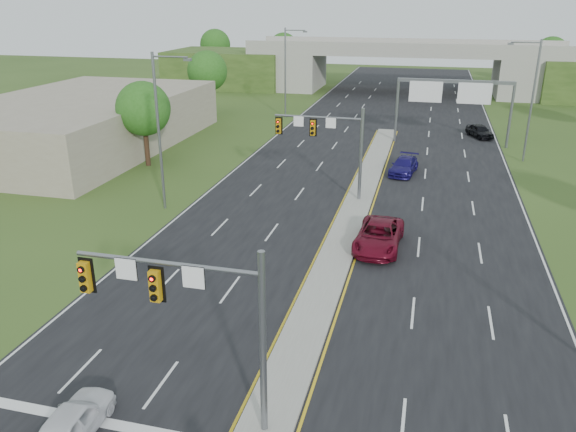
% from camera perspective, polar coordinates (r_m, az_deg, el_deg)
% --- Properties ---
extents(ground, '(240.00, 240.00, 0.00)m').
position_cam_1_polar(ground, '(21.16, -2.40, -21.08)').
color(ground, '#2F481A').
rests_on(ground, ground).
extents(road, '(24.00, 160.00, 0.02)m').
position_cam_1_polar(road, '(52.16, 8.64, 5.10)').
color(road, black).
rests_on(road, ground).
extents(median, '(2.00, 54.00, 0.16)m').
position_cam_1_polar(median, '(40.77, 6.83, 0.74)').
color(median, gray).
rests_on(median, road).
extents(lane_markings, '(23.72, 160.00, 0.01)m').
position_cam_1_polar(lane_markings, '(46.42, 7.09, 3.18)').
color(lane_markings, gold).
rests_on(lane_markings, road).
extents(signal_mast_near, '(6.62, 0.60, 7.00)m').
position_cam_1_polar(signal_mast_near, '(18.97, -9.33, -9.18)').
color(signal_mast_near, slate).
rests_on(signal_mast_near, ground).
extents(signal_mast_far, '(6.62, 0.60, 7.00)m').
position_cam_1_polar(signal_mast_far, '(41.59, 4.35, 7.90)').
color(signal_mast_far, slate).
rests_on(signal_mast_far, ground).
extents(sign_gantry, '(11.58, 0.44, 6.67)m').
position_cam_1_polar(sign_gantry, '(60.59, 16.38, 11.80)').
color(sign_gantry, slate).
rests_on(sign_gantry, ground).
extents(overpass, '(80.00, 14.00, 8.10)m').
position_cam_1_polar(overpass, '(95.68, 11.77, 14.33)').
color(overpass, gray).
rests_on(overpass, ground).
extents(lightpole_l_mid, '(2.85, 0.25, 11.00)m').
position_cam_1_polar(lightpole_l_mid, '(40.14, -12.79, 8.97)').
color(lightpole_l_mid, slate).
rests_on(lightpole_l_mid, ground).
extents(lightpole_l_far, '(2.85, 0.25, 11.00)m').
position_cam_1_polar(lightpole_l_far, '(72.69, -0.12, 14.74)').
color(lightpole_l_far, slate).
rests_on(lightpole_l_far, ground).
extents(lightpole_r_far, '(2.85, 0.25, 11.00)m').
position_cam_1_polar(lightpole_r_far, '(56.23, 23.42, 11.16)').
color(lightpole_r_far, slate).
rests_on(lightpole_r_far, ground).
extents(tree_l_near, '(4.80, 4.80, 7.60)m').
position_cam_1_polar(tree_l_near, '(52.08, -14.49, 10.50)').
color(tree_l_near, '#382316').
rests_on(tree_l_near, ground).
extents(tree_l_mid, '(5.20, 5.20, 8.12)m').
position_cam_1_polar(tree_l_mid, '(76.11, -8.20, 14.37)').
color(tree_l_mid, '#382316').
rests_on(tree_l_mid, ground).
extents(tree_back_a, '(6.00, 6.00, 8.85)m').
position_cam_1_polar(tree_back_a, '(117.32, -7.41, 16.89)').
color(tree_back_a, '#382316').
rests_on(tree_back_a, ground).
extents(tree_back_b, '(5.60, 5.60, 8.32)m').
position_cam_1_polar(tree_back_b, '(113.01, -0.48, 16.73)').
color(tree_back_b, '#382316').
rests_on(tree_back_b, ground).
extents(tree_back_c, '(5.60, 5.60, 8.32)m').
position_cam_1_polar(tree_back_c, '(111.01, 25.14, 14.75)').
color(tree_back_c, '#382316').
rests_on(tree_back_c, ground).
extents(commercial_building, '(18.00, 30.00, 5.00)m').
position_cam_1_polar(commercial_building, '(61.93, -20.34, 8.94)').
color(commercial_building, gray).
rests_on(commercial_building, ground).
extents(car_white, '(1.81, 3.98, 1.33)m').
position_cam_1_polar(car_white, '(21.80, -21.06, -18.92)').
color(car_white, silver).
rests_on(car_white, road).
extents(car_far_a, '(2.84, 5.76, 1.57)m').
position_cam_1_polar(car_far_a, '(34.53, 9.20, -1.99)').
color(car_far_a, '#5F091B').
rests_on(car_far_a, road).
extents(car_far_b, '(2.61, 5.00, 1.39)m').
position_cam_1_polar(car_far_b, '(49.96, 11.69, 5.02)').
color(car_far_b, '#150E57').
rests_on(car_far_b, road).
extents(car_far_c, '(3.21, 4.46, 1.41)m').
position_cam_1_polar(car_far_c, '(65.76, 18.90, 8.18)').
color(car_far_c, black).
rests_on(car_far_c, road).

